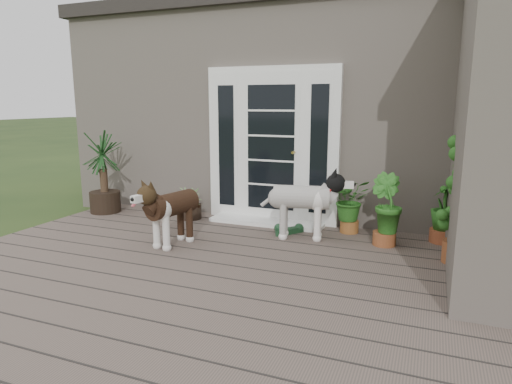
% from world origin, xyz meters
% --- Properties ---
extents(deck, '(6.20, 4.60, 0.12)m').
position_xyz_m(deck, '(0.00, 0.40, 0.06)').
color(deck, '#6B5B4C').
rests_on(deck, ground).
extents(house_main, '(7.40, 4.00, 3.10)m').
position_xyz_m(house_main, '(0.00, 4.65, 1.55)').
color(house_main, '#665E54').
rests_on(house_main, ground).
extents(roof_main, '(7.60, 4.20, 0.20)m').
position_xyz_m(roof_main, '(0.00, 4.65, 3.20)').
color(roof_main, '#2D2826').
rests_on(roof_main, house_main).
extents(door_unit, '(1.90, 0.14, 2.15)m').
position_xyz_m(door_unit, '(-0.20, 2.60, 1.19)').
color(door_unit, white).
rests_on(door_unit, deck).
extents(door_step, '(1.60, 0.40, 0.05)m').
position_xyz_m(door_step, '(-0.20, 2.40, 0.14)').
color(door_step, white).
rests_on(door_step, deck).
extents(brindle_dog, '(0.54, 0.92, 0.72)m').
position_xyz_m(brindle_dog, '(-0.90, 1.10, 0.48)').
color(brindle_dog, '#372114').
rests_on(brindle_dog, deck).
extents(white_dog, '(0.98, 0.57, 0.77)m').
position_xyz_m(white_dog, '(0.43, 1.92, 0.50)').
color(white_dog, white).
rests_on(white_dog, deck).
extents(spider_plant, '(0.62, 0.62, 0.56)m').
position_xyz_m(spider_plant, '(-1.33, 2.25, 0.40)').
color(spider_plant, '#7B995E').
rests_on(spider_plant, deck).
extents(yucca, '(1.03, 1.03, 1.26)m').
position_xyz_m(yucca, '(-2.75, 2.12, 0.75)').
color(yucca, black).
rests_on(yucca, deck).
extents(herb_a, '(0.63, 0.63, 0.64)m').
position_xyz_m(herb_a, '(0.95, 2.40, 0.44)').
color(herb_a, '#244E16').
rests_on(herb_a, deck).
extents(herb_b, '(0.59, 0.59, 0.64)m').
position_xyz_m(herb_b, '(1.43, 2.03, 0.44)').
color(herb_b, '#245718').
rests_on(herb_b, deck).
extents(herb_c, '(0.46, 0.46, 0.60)m').
position_xyz_m(herb_c, '(2.07, 2.40, 0.42)').
color(herb_c, '#265919').
rests_on(herb_c, deck).
extents(sapling, '(0.51, 0.51, 1.68)m').
position_xyz_m(sapling, '(2.21, 1.69, 0.96)').
color(sapling, '#255217').
rests_on(sapling, deck).
extents(clog_left, '(0.24, 0.33, 0.09)m').
position_xyz_m(clog_left, '(0.12, 2.00, 0.16)').
color(clog_left, '#173A20').
rests_on(clog_left, deck).
extents(clog_right, '(0.29, 0.33, 0.09)m').
position_xyz_m(clog_right, '(0.28, 2.11, 0.17)').
color(clog_right, '#14331B').
rests_on(clog_right, deck).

